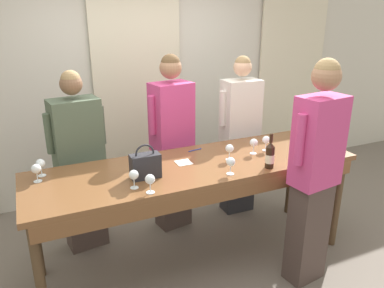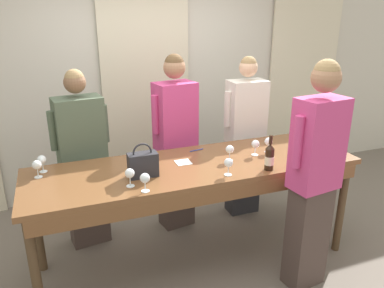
# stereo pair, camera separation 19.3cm
# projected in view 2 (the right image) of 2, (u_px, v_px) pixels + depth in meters

# --- Properties ---
(ground_plane) EXTENTS (18.00, 18.00, 0.00)m
(ground_plane) POSITION_uv_depth(u_px,v_px,m) (195.00, 258.00, 3.50)
(ground_plane) COLOR #70665B
(wall_back) EXTENTS (12.00, 0.06, 2.80)m
(wall_back) POSITION_uv_depth(u_px,v_px,m) (145.00, 80.00, 4.52)
(wall_back) COLOR beige
(wall_back) RESTS_ON ground_plane
(curtain_panel_center) EXTENTS (1.06, 0.03, 2.69)m
(curtain_panel_center) POSITION_uv_depth(u_px,v_px,m) (146.00, 85.00, 4.49)
(curtain_panel_center) COLOR beige
(curtain_panel_center) RESTS_ON ground_plane
(curtain_panel_right) EXTENTS (1.06, 0.03, 2.69)m
(curtain_panel_right) POSITION_uv_depth(u_px,v_px,m) (303.00, 75.00, 5.23)
(curtain_panel_right) COLOR beige
(curtain_panel_right) RESTS_ON ground_plane
(tasting_bar) EXTENTS (2.81, 0.84, 0.96)m
(tasting_bar) POSITION_uv_depth(u_px,v_px,m) (197.00, 175.00, 3.19)
(tasting_bar) COLOR brown
(tasting_bar) RESTS_ON ground_plane
(wine_bottle) EXTENTS (0.08, 0.08, 0.29)m
(wine_bottle) POSITION_uv_depth(u_px,v_px,m) (269.00, 157.00, 3.03)
(wine_bottle) COLOR black
(wine_bottle) RESTS_ON tasting_bar
(handbag) EXTENTS (0.23, 0.11, 0.27)m
(handbag) POSITION_uv_depth(u_px,v_px,m) (143.00, 164.00, 2.91)
(handbag) COLOR #232328
(handbag) RESTS_ON tasting_bar
(wine_glass_front_left) EXTENTS (0.07, 0.07, 0.14)m
(wine_glass_front_left) POSITION_uv_depth(u_px,v_px,m) (301.00, 155.00, 3.10)
(wine_glass_front_left) COLOR white
(wine_glass_front_left) RESTS_ON tasting_bar
(wine_glass_front_mid) EXTENTS (0.07, 0.07, 0.14)m
(wine_glass_front_mid) POSITION_uv_depth(u_px,v_px,m) (42.00, 160.00, 2.99)
(wine_glass_front_mid) COLOR white
(wine_glass_front_mid) RESTS_ON tasting_bar
(wine_glass_front_right) EXTENTS (0.07, 0.07, 0.14)m
(wine_glass_front_right) POSITION_uv_depth(u_px,v_px,m) (230.00, 150.00, 3.21)
(wine_glass_front_right) COLOR white
(wine_glass_front_right) RESTS_ON tasting_bar
(wine_glass_center_left) EXTENTS (0.07, 0.07, 0.14)m
(wine_glass_center_left) POSITION_uv_depth(u_px,v_px,m) (269.00, 142.00, 3.40)
(wine_glass_center_left) COLOR white
(wine_glass_center_left) RESTS_ON tasting_bar
(wine_glass_center_mid) EXTENTS (0.07, 0.07, 0.14)m
(wine_glass_center_mid) POSITION_uv_depth(u_px,v_px,m) (255.00, 144.00, 3.34)
(wine_glass_center_mid) COLOR white
(wine_glass_center_mid) RESTS_ON tasting_bar
(wine_glass_center_right) EXTENTS (0.07, 0.07, 0.14)m
(wine_glass_center_right) POSITION_uv_depth(u_px,v_px,m) (228.00, 163.00, 2.93)
(wine_glass_center_right) COLOR white
(wine_glass_center_right) RESTS_ON tasting_bar
(wine_glass_back_left) EXTENTS (0.07, 0.07, 0.14)m
(wine_glass_back_left) POSITION_uv_depth(u_px,v_px,m) (37.00, 165.00, 2.89)
(wine_glass_back_left) COLOR white
(wine_glass_back_left) RESTS_ON tasting_bar
(wine_glass_back_mid) EXTENTS (0.07, 0.07, 0.14)m
(wine_glass_back_mid) POSITION_uv_depth(u_px,v_px,m) (145.00, 179.00, 2.66)
(wine_glass_back_mid) COLOR white
(wine_glass_back_mid) RESTS_ON tasting_bar
(wine_glass_back_right) EXTENTS (0.07, 0.07, 0.14)m
(wine_glass_back_right) POSITION_uv_depth(u_px,v_px,m) (130.00, 174.00, 2.74)
(wine_glass_back_right) COLOR white
(wine_glass_back_right) RESTS_ON tasting_bar
(napkin) EXTENTS (0.13, 0.13, 0.00)m
(napkin) POSITION_uv_depth(u_px,v_px,m) (183.00, 162.00, 3.20)
(napkin) COLOR white
(napkin) RESTS_ON tasting_bar
(pen) EXTENTS (0.14, 0.03, 0.01)m
(pen) POSITION_uv_depth(u_px,v_px,m) (197.00, 150.00, 3.48)
(pen) COLOR #193399
(pen) RESTS_ON tasting_bar
(guest_olive_jacket) EXTENTS (0.54, 0.32, 1.72)m
(guest_olive_jacket) POSITION_uv_depth(u_px,v_px,m) (83.00, 160.00, 3.50)
(guest_olive_jacket) COLOR #473833
(guest_olive_jacket) RESTS_ON ground_plane
(guest_pink_top) EXTENTS (0.50, 0.33, 1.81)m
(guest_pink_top) POSITION_uv_depth(u_px,v_px,m) (176.00, 142.00, 3.78)
(guest_pink_top) COLOR #473833
(guest_pink_top) RESTS_ON ground_plane
(guest_cream_sweater) EXTENTS (0.51, 0.26, 1.76)m
(guest_cream_sweater) POSITION_uv_depth(u_px,v_px,m) (245.00, 137.00, 4.06)
(guest_cream_sweater) COLOR #28282D
(guest_cream_sweater) RESTS_ON ground_plane
(host_pouring) EXTENTS (0.49, 0.28, 1.88)m
(host_pouring) POSITION_uv_depth(u_px,v_px,m) (314.00, 176.00, 2.88)
(host_pouring) COLOR #473833
(host_pouring) RESTS_ON ground_plane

